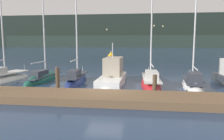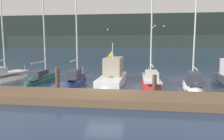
% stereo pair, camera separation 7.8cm
% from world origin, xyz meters
% --- Properties ---
extents(ground_plane, '(400.00, 400.00, 0.00)m').
position_xyz_m(ground_plane, '(0.00, 0.00, 0.00)').
color(ground_plane, navy).
extents(dock, '(26.85, 2.80, 0.45)m').
position_xyz_m(dock, '(0.00, -1.60, 0.23)').
color(dock, brown).
rests_on(dock, ground).
extents(mooring_pile_1, '(0.28, 0.28, 1.80)m').
position_xyz_m(mooring_pile_1, '(-3.32, 0.05, 0.90)').
color(mooring_pile_1, '#4C3D2D').
rests_on(mooring_pile_1, ground).
extents(mooring_pile_2, '(0.28, 0.28, 1.43)m').
position_xyz_m(mooring_pile_2, '(3.32, 0.05, 0.72)').
color(mooring_pile_2, '#4C3D2D').
rests_on(mooring_pile_2, ground).
extents(sailboat_berth_1, '(3.00, 7.12, 11.14)m').
position_xyz_m(sailboat_berth_1, '(-9.99, 3.38, 0.17)').
color(sailboat_berth_1, white).
rests_on(sailboat_berth_1, ground).
extents(sailboat_berth_2, '(1.76, 6.14, 9.65)m').
position_xyz_m(sailboat_berth_2, '(-6.50, 4.53, 0.10)').
color(sailboat_berth_2, '#195647').
rests_on(sailboat_berth_2, ground).
extents(sailboat_berth_3, '(1.52, 5.45, 7.75)m').
position_xyz_m(sailboat_berth_3, '(-3.14, 3.83, 0.11)').
color(sailboat_berth_3, navy).
rests_on(sailboat_berth_3, ground).
extents(motorboat_berth_4, '(2.28, 6.55, 3.97)m').
position_xyz_m(motorboat_berth_4, '(-0.02, 4.39, 0.41)').
color(motorboat_berth_4, white).
rests_on(motorboat_berth_4, ground).
extents(sailboat_berth_5, '(1.72, 6.24, 8.84)m').
position_xyz_m(sailboat_berth_5, '(3.23, 3.46, 0.11)').
color(sailboat_berth_5, red).
rests_on(sailboat_berth_5, ground).
extents(sailboat_berth_6, '(2.20, 5.77, 8.36)m').
position_xyz_m(sailboat_berth_6, '(6.55, 3.51, 0.12)').
color(sailboat_berth_6, white).
rests_on(sailboat_berth_6, ground).
extents(channel_buoy, '(1.48, 1.48, 2.01)m').
position_xyz_m(channel_buoy, '(-2.55, 21.72, 0.75)').
color(channel_buoy, gold).
rests_on(channel_buoy, ground).
extents(hillside_backdrop, '(240.00, 23.00, 20.21)m').
position_xyz_m(hillside_backdrop, '(-1.15, 128.04, 9.34)').
color(hillside_backdrop, '#1E2823').
rests_on(hillside_backdrop, ground).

